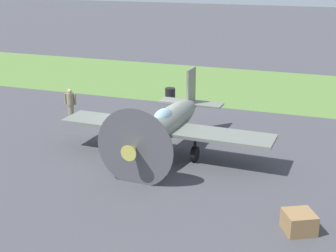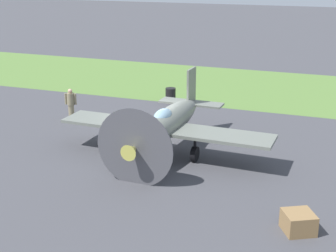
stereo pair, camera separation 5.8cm
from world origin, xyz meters
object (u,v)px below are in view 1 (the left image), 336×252
Objects in this scene: fuel_drum at (170,96)px; airplane_lead at (167,124)px; supply_crate at (299,222)px; ground_crew_chief at (71,104)px.

airplane_lead is at bearing 108.86° from fuel_drum.
supply_crate is at bearing 144.05° from airplane_lead.
airplane_lead is at bearing -37.54° from supply_crate.
fuel_drum reaches higher than supply_crate.
airplane_lead is at bearing -36.70° from ground_crew_chief.
ground_crew_chief reaches higher than fuel_drum.
fuel_drum is at bearing 40.39° from ground_crew_chief.
ground_crew_chief is 1.92× the size of supply_crate.
supply_crate is (-8.74, 12.46, -0.13)m from fuel_drum.
fuel_drum is 1.00× the size of supply_crate.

